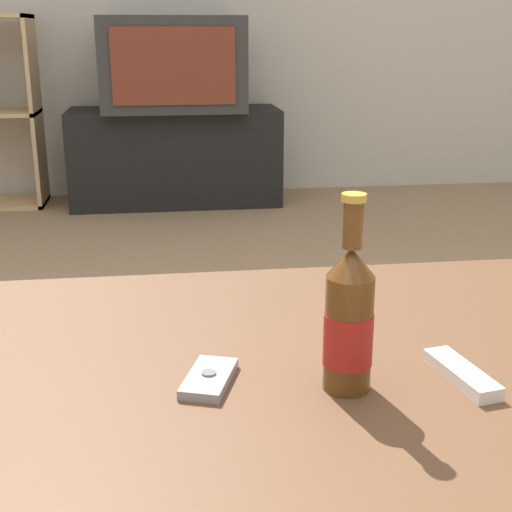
{
  "coord_description": "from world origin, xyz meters",
  "views": [
    {
      "loc": [
        -0.13,
        -0.96,
        0.87
      ],
      "look_at": [
        0.03,
        0.19,
        0.5
      ],
      "focal_mm": 50.0,
      "sensor_mm": 36.0,
      "label": 1
    }
  ],
  "objects_px": {
    "beer_bottle": "(349,321)",
    "television": "(172,63)",
    "remote_control": "(462,374)",
    "tv_stand": "(175,157)",
    "cell_phone": "(209,378)"
  },
  "relations": [
    {
      "from": "cell_phone",
      "to": "beer_bottle",
      "type": "bearing_deg",
      "value": 7.42
    },
    {
      "from": "tv_stand",
      "to": "television",
      "type": "xyz_separation_m",
      "value": [
        0.0,
        -0.0,
        0.47
      ]
    },
    {
      "from": "remote_control",
      "to": "tv_stand",
      "type": "bearing_deg",
      "value": 86.5
    },
    {
      "from": "beer_bottle",
      "to": "cell_phone",
      "type": "relative_size",
      "value": 2.15
    },
    {
      "from": "television",
      "to": "cell_phone",
      "type": "relative_size",
      "value": 5.46
    },
    {
      "from": "beer_bottle",
      "to": "remote_control",
      "type": "xyz_separation_m",
      "value": [
        0.17,
        -0.0,
        -0.09
      ]
    },
    {
      "from": "tv_stand",
      "to": "remote_control",
      "type": "xyz_separation_m",
      "value": [
        0.33,
        -2.85,
        0.17
      ]
    },
    {
      "from": "tv_stand",
      "to": "remote_control",
      "type": "bearing_deg",
      "value": -83.44
    },
    {
      "from": "beer_bottle",
      "to": "television",
      "type": "bearing_deg",
      "value": 93.25
    },
    {
      "from": "tv_stand",
      "to": "remote_control",
      "type": "relative_size",
      "value": 7.32
    },
    {
      "from": "television",
      "to": "beer_bottle",
      "type": "relative_size",
      "value": 2.54
    },
    {
      "from": "beer_bottle",
      "to": "cell_phone",
      "type": "distance_m",
      "value": 0.21
    },
    {
      "from": "beer_bottle",
      "to": "cell_phone",
      "type": "height_order",
      "value": "beer_bottle"
    },
    {
      "from": "beer_bottle",
      "to": "tv_stand",
      "type": "bearing_deg",
      "value": 93.24
    },
    {
      "from": "television",
      "to": "cell_phone",
      "type": "xyz_separation_m",
      "value": [
        -0.03,
        -2.81,
        -0.3
      ]
    }
  ]
}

